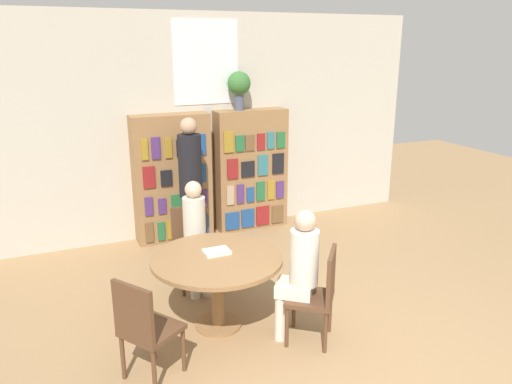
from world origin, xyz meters
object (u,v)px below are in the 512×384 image
Objects in this scene: flower_vase at (239,85)px; reading_table at (217,268)px; seated_reader_left at (196,232)px; chair_far_side at (319,292)px; librarian_standing at (190,171)px; bookshelf_left at (172,178)px; bookshelf_right at (251,170)px; chair_near_camera at (144,326)px; seated_reader_right at (299,268)px; chair_left_side at (192,243)px.

flower_vase reaches higher than reading_table.
reading_table is 0.77m from seated_reader_left.
librarian_standing is at bearing 48.29° from chair_far_side.
librarian_standing reaches higher than chair_far_side.
chair_far_side is at bearing -79.66° from bookshelf_left.
librarian_standing is at bearing -149.81° from flower_vase.
chair_far_side reaches higher than reading_table.
chair_far_side is (-0.44, -2.96, -1.56)m from flower_vase.
bookshelf_left is 1.15m from bookshelf_right.
seated_reader_left is (0.82, 1.28, 0.20)m from chair_near_camera.
bookshelf_right is 1.39× the size of seated_reader_left.
bookshelf_left is 1.00× the size of bookshelf_right.
flower_vase is 1.41m from librarian_standing.
seated_reader_right is at bearing -82.05° from bookshelf_left.
librarian_standing is (1.10, 2.39, 0.57)m from chair_near_camera.
bookshelf_left is 1.94× the size of chair_left_side.
flower_vase is 0.30× the size of librarian_standing.
bookshelf_left is at bearing 102.26° from librarian_standing.
chair_left_side is at bearing -96.59° from bookshelf_left.
bookshelf_right is 1.97m from chair_left_side.
flower_vase reaches higher than seated_reader_right.
chair_left_side is (0.04, 0.95, -0.11)m from reading_table.
bookshelf_right is at bearing -130.36° from chair_left_side.
seated_reader_left is (-1.15, -1.61, -1.36)m from flower_vase.
bookshelf_right is at bearing -1.75° from flower_vase.
seated_reader_left reaches higher than reading_table.
chair_left_side is (-0.16, -1.42, -0.36)m from bookshelf_left.
librarian_standing reaches higher than seated_reader_left.
chair_near_camera is at bearing 130.39° from seated_reader_right.
librarian_standing is at bearing -154.25° from bookshelf_right.
librarian_standing is (0.11, -0.50, 0.21)m from bookshelf_left.
chair_left_side is 0.51× the size of librarian_standing.
bookshelf_left is at bearing 85.10° from reading_table.
bookshelf_right is 1.41× the size of reading_table.
chair_far_side is 0.28m from seated_reader_right.
reading_table is 1.38× the size of chair_near_camera.
bookshelf_left is 0.55m from librarian_standing.
bookshelf_left is 2.87m from seated_reader_right.
seated_reader_right reaches higher than seated_reader_left.
reading_table is at bearing 90.00° from chair_far_side.
reading_table is (-0.20, -2.37, -0.25)m from bookshelf_left.
chair_near_camera is at bearing 59.85° from seated_reader_left.
librarian_standing is (0.31, 1.87, 0.46)m from reading_table.
chair_near_camera is at bearing -108.91° from bookshelf_left.
reading_table is 1.38× the size of chair_far_side.
librarian_standing reaches higher than seated_reader_right.
chair_far_side is (-0.61, -2.95, -0.36)m from bookshelf_right.
seated_reader_left is at bearing 66.15° from chair_far_side.
flower_vase reaches higher than bookshelf_right.
seated_reader_right is at bearing 117.07° from seated_reader_left.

